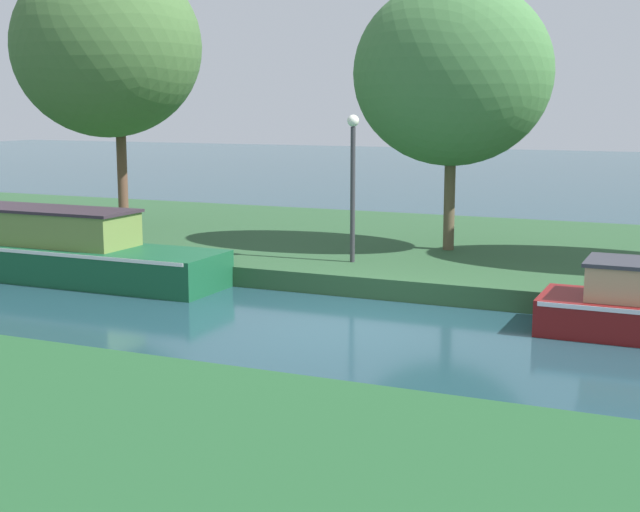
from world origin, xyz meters
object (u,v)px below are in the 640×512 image
object	(u,v)px
lamp_post	(353,171)
willow_tree_centre	(451,73)
forest_barge	(5,245)
willow_tree_left	(106,47)

from	to	relation	value
lamp_post	willow_tree_centre	bearing A→B (deg)	58.98
forest_barge	lamp_post	bearing A→B (deg)	18.00
willow_tree_left	lamp_post	world-z (taller)	willow_tree_left
willow_tree_left	forest_barge	bearing A→B (deg)	-83.51
willow_tree_centre	lamp_post	size ratio (longest dim) A/B	1.96
lamp_post	forest_barge	bearing A→B (deg)	-162.00
willow_tree_left	willow_tree_centre	size ratio (longest dim) A/B	1.18
forest_barge	lamp_post	distance (m)	7.63
forest_barge	willow_tree_left	xyz separation A→B (m)	(-0.50, 4.42, 4.41)
forest_barge	lamp_post	world-z (taller)	lamp_post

